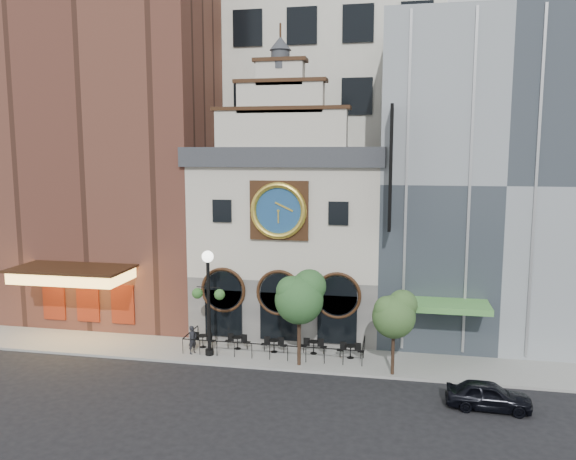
# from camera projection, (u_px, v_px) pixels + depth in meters

# --- Properties ---
(ground) EXTENTS (120.00, 120.00, 0.00)m
(ground) POSITION_uv_depth(u_px,v_px,m) (265.00, 370.00, 31.24)
(ground) COLOR black
(ground) RESTS_ON ground
(sidewalk) EXTENTS (44.00, 5.00, 0.15)m
(sidewalk) POSITION_uv_depth(u_px,v_px,m) (274.00, 353.00, 33.66)
(sidewalk) COLOR gray
(sidewalk) RESTS_ON ground
(clock_building) EXTENTS (12.60, 8.78, 18.65)m
(clock_building) POSITION_uv_depth(u_px,v_px,m) (291.00, 232.00, 37.94)
(clock_building) COLOR #605E5B
(clock_building) RESTS_ON ground
(theater_building) EXTENTS (14.00, 15.60, 25.00)m
(theater_building) POSITION_uv_depth(u_px,v_px,m) (125.00, 145.00, 41.67)
(theater_building) COLOR brown
(theater_building) RESTS_ON ground
(retail_building) EXTENTS (14.00, 14.40, 20.00)m
(retail_building) POSITION_uv_depth(u_px,v_px,m) (490.00, 181.00, 37.12)
(retail_building) COLOR gray
(retail_building) RESTS_ON ground
(office_tower) EXTENTS (20.00, 16.00, 40.00)m
(office_tower) POSITION_uv_depth(u_px,v_px,m) (318.00, 59.00, 47.97)
(office_tower) COLOR beige
(office_tower) RESTS_ON ground
(cafe_railing) EXTENTS (10.60, 2.60, 0.90)m
(cafe_railing) POSITION_uv_depth(u_px,v_px,m) (274.00, 345.00, 33.59)
(cafe_railing) COLOR black
(cafe_railing) RESTS_ON sidewalk
(bistro_0) EXTENTS (1.58, 0.68, 0.90)m
(bistro_0) POSITION_uv_depth(u_px,v_px,m) (203.00, 340.00, 34.40)
(bistro_0) COLOR black
(bistro_0) RESTS_ON sidewalk
(bistro_1) EXTENTS (1.58, 0.68, 0.90)m
(bistro_1) POSITION_uv_depth(u_px,v_px,m) (238.00, 342.00, 34.11)
(bistro_1) COLOR black
(bistro_1) RESTS_ON sidewalk
(bistro_2) EXTENTS (1.58, 0.68, 0.90)m
(bistro_2) POSITION_uv_depth(u_px,v_px,m) (274.00, 345.00, 33.56)
(bistro_2) COLOR black
(bistro_2) RESTS_ON sidewalk
(bistro_3) EXTENTS (1.58, 0.68, 0.90)m
(bistro_3) POSITION_uv_depth(u_px,v_px,m) (314.00, 346.00, 33.31)
(bistro_3) COLOR black
(bistro_3) RESTS_ON sidewalk
(bistro_4) EXTENTS (1.58, 0.68, 0.90)m
(bistro_4) POSITION_uv_depth(u_px,v_px,m) (350.00, 350.00, 32.59)
(bistro_4) COLOR black
(bistro_4) RESTS_ON sidewalk
(car_right) EXTENTS (3.98, 1.74, 1.33)m
(car_right) POSITION_uv_depth(u_px,v_px,m) (489.00, 395.00, 26.42)
(car_right) COLOR black
(car_right) RESTS_ON ground
(pedestrian) EXTENTS (0.62, 0.73, 1.69)m
(pedestrian) POSITION_uv_depth(u_px,v_px,m) (193.00, 340.00, 33.31)
(pedestrian) COLOR black
(pedestrian) RESTS_ON sidewalk
(lamppost) EXTENTS (2.00, 0.68, 6.25)m
(lamppost) POSITION_uv_depth(u_px,v_px,m) (208.00, 291.00, 32.65)
(lamppost) COLOR black
(lamppost) RESTS_ON sidewalk
(tree_left) EXTENTS (2.82, 2.72, 5.44)m
(tree_left) POSITION_uv_depth(u_px,v_px,m) (300.00, 296.00, 31.11)
(tree_left) COLOR #382619
(tree_left) RESTS_ON sidewalk
(tree_right) EXTENTS (2.39, 2.31, 4.61)m
(tree_right) POSITION_uv_depth(u_px,v_px,m) (395.00, 313.00, 29.85)
(tree_right) COLOR #382619
(tree_right) RESTS_ON sidewalk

